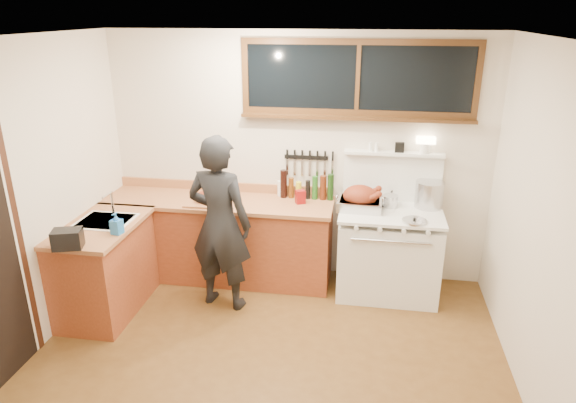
% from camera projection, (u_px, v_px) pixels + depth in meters
% --- Properties ---
extents(ground_plane, '(4.00, 3.50, 0.02)m').
position_uv_depth(ground_plane, '(266.00, 367.00, 4.26)').
color(ground_plane, '#573717').
extents(room_shell, '(4.10, 3.60, 2.65)m').
position_uv_depth(room_shell, '(262.00, 177.00, 3.68)').
color(room_shell, beige).
rests_on(room_shell, ground).
extents(counter_back, '(2.44, 0.64, 1.00)m').
position_uv_depth(counter_back, '(220.00, 238.00, 5.56)').
color(counter_back, brown).
rests_on(counter_back, ground).
extents(counter_left, '(0.64, 1.09, 0.90)m').
position_uv_depth(counter_left, '(105.00, 267.00, 4.93)').
color(counter_left, brown).
rests_on(counter_left, ground).
extents(sink_unit, '(0.50, 0.45, 0.37)m').
position_uv_depth(sink_unit, '(106.00, 227.00, 4.86)').
color(sink_unit, white).
rests_on(sink_unit, counter_left).
extents(vintage_stove, '(1.02, 0.74, 1.59)m').
position_uv_depth(vintage_stove, '(388.00, 250.00, 5.25)').
color(vintage_stove, white).
rests_on(vintage_stove, ground).
extents(back_window, '(2.32, 0.13, 0.77)m').
position_uv_depth(back_window, '(357.00, 87.00, 5.03)').
color(back_window, black).
rests_on(back_window, room_shell).
extents(knife_strip, '(0.52, 0.03, 0.28)m').
position_uv_depth(knife_strip, '(308.00, 159.00, 5.38)').
color(knife_strip, black).
rests_on(knife_strip, room_shell).
extents(man, '(0.70, 0.53, 1.73)m').
position_uv_depth(man, '(220.00, 224.00, 4.88)').
color(man, black).
rests_on(man, ground).
extents(soap_bottle, '(0.10, 0.11, 0.20)m').
position_uv_depth(soap_bottle, '(116.00, 223.00, 4.55)').
color(soap_bottle, blue).
rests_on(soap_bottle, counter_left).
extents(toaster, '(0.27, 0.23, 0.16)m').
position_uv_depth(toaster, '(67.00, 239.00, 4.28)').
color(toaster, black).
rests_on(toaster, counter_left).
extents(cutting_board, '(0.41, 0.31, 0.14)m').
position_uv_depth(cutting_board, '(206.00, 199.00, 5.26)').
color(cutting_board, '#AB6C43').
rests_on(cutting_board, counter_back).
extents(roast_turkey, '(0.48, 0.35, 0.25)m').
position_uv_depth(roast_turkey, '(360.00, 199.00, 5.11)').
color(roast_turkey, silver).
rests_on(roast_turkey, vintage_stove).
extents(stockpot, '(0.35, 0.35, 0.27)m').
position_uv_depth(stockpot, '(429.00, 194.00, 5.16)').
color(stockpot, silver).
rests_on(stockpot, vintage_stove).
extents(saucepan, '(0.18, 0.29, 0.12)m').
position_uv_depth(saucepan, '(390.00, 201.00, 5.19)').
color(saucepan, silver).
rests_on(saucepan, vintage_stove).
extents(pot_lid, '(0.29, 0.29, 0.04)m').
position_uv_depth(pot_lid, '(414.00, 221.00, 4.83)').
color(pot_lid, silver).
rests_on(pot_lid, vintage_stove).
extents(coffee_tin, '(0.12, 0.11, 0.14)m').
position_uv_depth(coffee_tin, '(300.00, 197.00, 5.27)').
color(coffee_tin, maroon).
rests_on(coffee_tin, counter_back).
extents(pitcher, '(0.10, 0.10, 0.16)m').
position_uv_depth(pitcher, '(281.00, 188.00, 5.49)').
color(pitcher, white).
rests_on(pitcher, counter_back).
extents(bottle_cluster, '(0.57, 0.07, 0.30)m').
position_uv_depth(bottle_cluster, '(307.00, 187.00, 5.39)').
color(bottle_cluster, black).
rests_on(bottle_cluster, counter_back).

